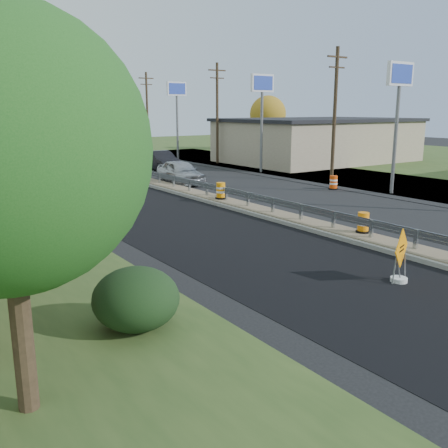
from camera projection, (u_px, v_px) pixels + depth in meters
ground at (301, 224)px, 22.96m from camera, size 140.00×140.00×0.00m
milled_overlay at (123, 201)px, 28.54m from camera, size 7.20×120.00×0.01m
median at (207, 197)px, 29.35m from camera, size 1.60×55.00×0.23m
guardrail at (198, 185)px, 30.01m from camera, size 0.10×46.15×0.72m
retail_building_near at (318, 140)px, 50.13m from camera, size 18.50×12.50×4.27m
pylon_sign_south at (399, 87)px, 29.73m from camera, size 2.20×0.30×7.90m
pylon_sign_mid at (262, 92)px, 40.15m from camera, size 2.20×0.30×7.90m
pylon_sign_north at (177, 96)px, 51.37m from camera, size 2.20×0.30×7.90m
utility_pole_smid at (335, 112)px, 35.44m from camera, size 1.90×0.26×9.40m
utility_pole_nmid at (217, 111)px, 47.46m from camera, size 1.90×0.26×9.40m
utility_pole_north at (147, 111)px, 59.48m from camera, size 1.90×0.26×9.40m
hedge_south at (136, 298)px, 11.89m from camera, size 2.09×2.09×1.52m
hedge_mid at (44, 246)px, 16.42m from camera, size 2.09×2.09×1.52m
hedge_north at (17, 214)px, 21.51m from camera, size 2.09×2.09×1.52m
tree_near_green at (4, 150)px, 7.77m from camera, size 4.62×4.62×6.86m
tree_far_yellow at (268, 114)px, 63.60m from camera, size 4.62×4.62×6.86m
caution_sign at (400, 269)px, 15.16m from camera, size 1.16×0.51×1.69m
barrel_median_near at (363, 223)px, 20.36m from camera, size 0.57×0.57×0.83m
barrel_median_mid at (221, 191)px, 28.03m from camera, size 0.62×0.62×0.91m
barrel_median_far at (126, 171)px, 37.12m from camera, size 0.57×0.57×0.84m
barrel_shoulder_near at (334, 183)px, 32.76m from camera, size 0.62×0.62×0.91m
car_silver at (180, 172)px, 35.18m from camera, size 2.28×4.98×1.66m
car_dark_mid at (161, 161)px, 42.54m from camera, size 2.05×5.20×1.68m
car_dark_far at (110, 153)px, 50.70m from camera, size 2.23×5.37×1.55m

